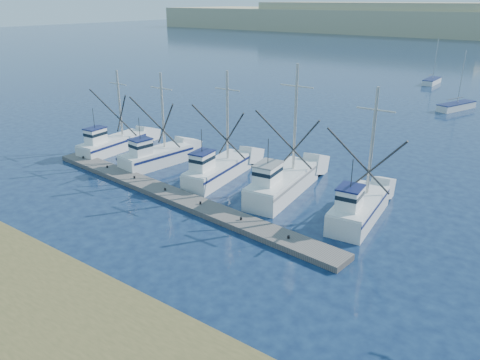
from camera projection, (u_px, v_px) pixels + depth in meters
name	position (u px, v px, depth m)	size (l,w,h in m)	color
ground	(202.00, 272.00, 26.64)	(500.00, 500.00, 0.00)	#0C1937
floating_dock	(174.00, 196.00, 36.43)	(30.25, 2.02, 0.40)	#69625D
trawler_fleet	(223.00, 172.00, 39.35)	(29.47, 9.17, 10.04)	silver
sailboat_near	(456.00, 106.00, 65.46)	(3.97, 6.99, 8.10)	silver
sailboat_far	(432.00, 81.00, 85.30)	(1.86, 6.08, 8.10)	silver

